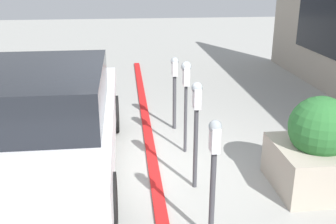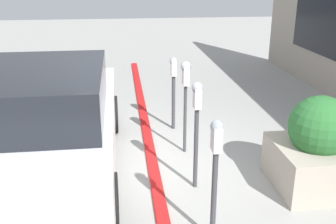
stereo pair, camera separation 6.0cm
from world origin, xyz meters
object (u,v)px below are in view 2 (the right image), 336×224
parking_meter_middle (186,83)px  parking_meter_fourth (174,80)px  parking_meter_nearest (216,159)px  parking_meter_second (197,114)px  planter_box (317,149)px  parked_car_front (47,121)px

parking_meter_middle → parking_meter_fourth: parking_meter_middle is taller
parking_meter_nearest → parking_meter_fourth: bearing=-0.2°
parking_meter_nearest → parking_meter_middle: parking_meter_middle is taller
parking_meter_second → parking_meter_fourth: (2.16, 0.01, -0.13)m
parking_meter_middle → planter_box: (-1.32, -1.60, -0.61)m
planter_box → parked_car_front: size_ratio=0.28×
planter_box → parked_car_front: bearing=77.6°
parking_meter_middle → planter_box: parking_meter_middle is taller
parking_meter_middle → planter_box: size_ratio=1.16×
parking_meter_nearest → parking_meter_fourth: size_ratio=1.04×
parking_meter_fourth → parking_meter_middle: bearing=-177.2°
parking_meter_fourth → parked_car_front: parked_car_front is taller
parking_meter_middle → parking_meter_fourth: (1.03, 0.05, -0.22)m
parking_meter_second → parked_car_front: (0.62, 2.03, -0.24)m
parking_meter_second → parking_meter_middle: size_ratio=0.99×
parking_meter_second → planter_box: 1.72m
parking_meter_middle → parked_car_front: parked_car_front is taller
parking_meter_nearest → parking_meter_fourth: parking_meter_nearest is taller
parking_meter_middle → planter_box: bearing=-129.6°
parking_meter_nearest → parking_meter_second: parking_meter_second is taller
parking_meter_second → planter_box: (-0.18, -1.63, -0.52)m
parking_meter_nearest → parked_car_front: bearing=48.6°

